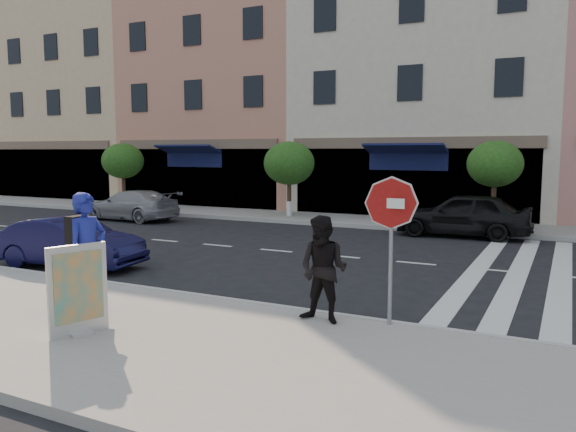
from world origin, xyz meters
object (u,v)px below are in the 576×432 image
object	(u,v)px
stop_sign	(391,217)
poster_board	(78,291)
walker	(323,269)
car_far_left	(131,205)
photographer	(88,254)
car_near_mid	(70,243)
car_far_mid	(463,215)

from	to	relation	value
stop_sign	poster_board	bearing A→B (deg)	-146.55
walker	poster_board	size ratio (longest dim) A/B	1.26
car_far_left	photographer	bearing A→B (deg)	42.97
walker	car_far_left	xyz separation A→B (m)	(-12.67, 9.61, -0.37)
stop_sign	poster_board	size ratio (longest dim) A/B	1.72
stop_sign	car_near_mid	world-z (taller)	stop_sign
stop_sign	photographer	size ratio (longest dim) A/B	1.14
poster_board	photographer	bearing A→B (deg)	148.47
car_near_mid	car_far_mid	xyz separation A→B (m)	(7.67, 9.37, 0.13)
stop_sign	walker	distance (m)	1.32
walker	car_far_mid	bearing A→B (deg)	92.41
car_far_left	car_far_mid	xyz separation A→B (m)	(12.91, 1.49, 0.12)
stop_sign	car_near_mid	xyz separation A→B (m)	(-8.40, 1.39, -1.22)
car_near_mid	car_far_mid	bearing A→B (deg)	-46.91
walker	car_far_mid	size ratio (longest dim) A/B	0.39
car_near_mid	car_far_left	world-z (taller)	car_far_left
poster_board	car_far_mid	world-z (taller)	poster_board
stop_sign	car_far_left	bearing A→B (deg)	146.55
photographer	walker	distance (m)	3.85
stop_sign	car_far_left	distance (m)	16.53
stop_sign	car_far_mid	bearing A→B (deg)	94.65
poster_board	car_near_mid	bearing A→B (deg)	159.03
poster_board	car_near_mid	size ratio (longest dim) A/B	0.36
walker	car_near_mid	distance (m)	7.64
walker	stop_sign	bearing A→B (deg)	22.60
stop_sign	photographer	distance (m)	4.91
poster_board	car_far_left	bearing A→B (deg)	149.45
car_far_mid	car_near_mid	bearing A→B (deg)	-40.62
poster_board	car_far_mid	bearing A→B (deg)	96.43
photographer	car_far_left	distance (m)	14.21
poster_board	car_far_mid	distance (m)	13.64
photographer	poster_board	xyz separation A→B (m)	(0.68, -0.85, -0.36)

